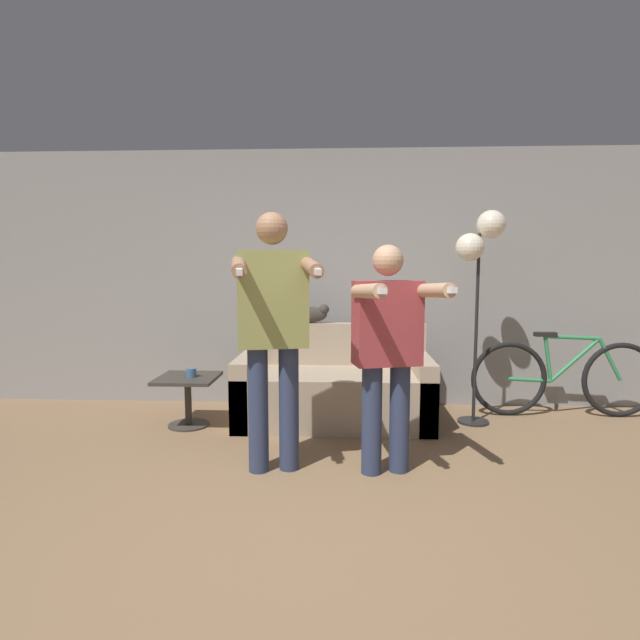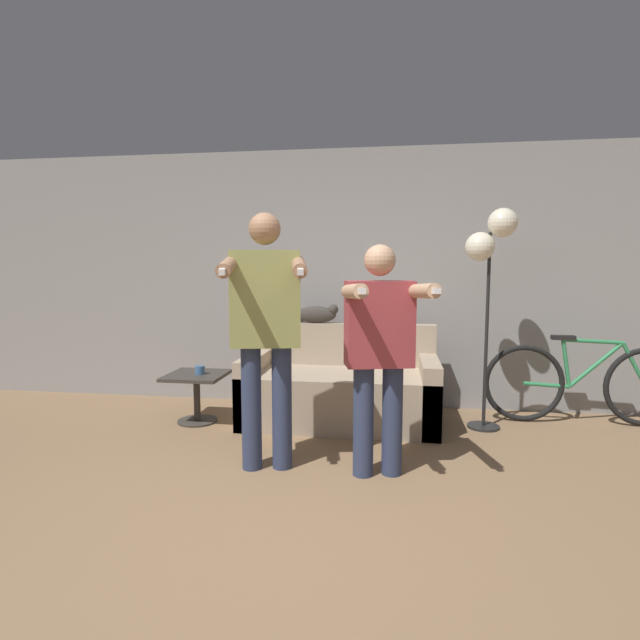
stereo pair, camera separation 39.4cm
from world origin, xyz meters
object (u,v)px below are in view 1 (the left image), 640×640
side_table (188,390)px  cup (191,373)px  bicycle (564,378)px  person_right (388,343)px  couch (334,390)px  cat (308,314)px  floor_lamp (480,249)px  person_left (273,323)px

side_table → cup: cup is taller
bicycle → person_right: bearing=-142.0°
couch → cat: size_ratio=3.26×
floor_lamp → side_table: 2.89m
couch → floor_lamp: floor_lamp is taller
couch → cup: 1.30m
person_right → cup: bearing=136.5°
cat → floor_lamp: floor_lamp is taller
couch → floor_lamp: size_ratio=0.91×
couch → floor_lamp: (1.29, 0.02, 1.29)m
cup → bicycle: bearing=7.8°
bicycle → cup: bearing=-172.2°
side_table → cup: size_ratio=5.86×
person_left → floor_lamp: (1.69, 1.17, 0.54)m
floor_lamp → cup: bearing=-174.9°
person_left → person_right: person_left is taller
person_right → bicycle: (1.81, 1.41, -0.54)m
couch → person_left: person_left is taller
couch → person_right: 1.36m
couch → cup: (-1.26, -0.21, 0.20)m
person_right → cat: bearing=100.0°
person_left → couch: bearing=58.6°
person_left → bicycle: bearing=16.2°
person_right → cat: person_right is taller
couch → side_table: (-1.31, -0.20, 0.04)m
bicycle → cat: bearing=178.6°
person_right → bicycle: person_right is taller
couch → person_right: person_right is taller
person_right → bicycle: bearing=24.3°
bicycle → person_left: bearing=-151.4°
cat → bicycle: cat is taller
floor_lamp → cup: 2.79m
person_right → floor_lamp: bearing=38.4°
couch → side_table: 1.32m
person_left → person_right: 0.79m
person_right → floor_lamp: size_ratio=0.82×
person_right → floor_lamp: floor_lamp is taller
cat → bicycle: 2.53m
couch → cat: cat is taller
couch → bicycle: 2.21m
cat → cup: size_ratio=6.07×
floor_lamp → side_table: bearing=-175.3°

